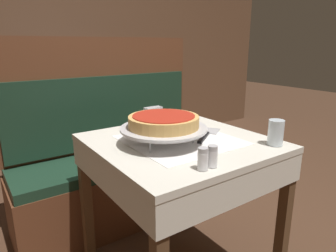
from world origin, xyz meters
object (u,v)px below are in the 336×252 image
Objects in this scene: deep_dish_pizza at (164,121)px; pepper_shaker at (212,156)px; pizza_server at (207,134)px; napkin_holder at (153,115)px; booth_bench at (115,169)px; dining_table_front at (180,160)px; pizza_pan_stand at (164,129)px; condiment_caddy at (63,87)px; dining_table_rear at (65,106)px; water_glass_near at (276,132)px; salt_shaker at (203,159)px.

deep_dish_pizza is 0.33m from pepper_shaker.
deep_dish_pizza reaches higher than pizza_server.
napkin_holder is (0.16, 0.35, -0.06)m from deep_dish_pizza.
booth_bench is 5.39× the size of pizza_server.
dining_table_front is 0.23m from deep_dish_pizza.
napkin_holder reaches higher than pizza_pan_stand.
condiment_caddy is at bearing 90.73° from dining_table_front.
pepper_shaker reaches higher than dining_table_rear.
dining_table_front is 4.23× the size of condiment_caddy.
water_glass_near is (0.33, -1.02, 0.46)m from booth_bench.
booth_bench reaches higher than deep_dish_pizza.
deep_dish_pizza is 1.25× the size of pizza_server.
deep_dish_pizza reaches higher than pepper_shaker.
water_glass_near is (0.35, -2.02, 0.18)m from dining_table_rear.
pepper_shaker is at bearing -94.23° from booth_bench.
water_glass_near is (0.40, -0.30, -0.01)m from pizza_pan_stand.
condiment_caddy is at bearing 87.70° from pizza_pan_stand.
booth_bench is at bearing 107.79° from water_glass_near.
booth_bench is 1.16m from water_glass_near.
salt_shaker is 2.13m from condiment_caddy.
deep_dish_pizza is at bearing -91.74° from dining_table_rear.
pepper_shaker is (-0.00, -0.32, -0.03)m from pizza_pan_stand.
booth_bench reaches higher than water_glass_near.
pizza_pan_stand is 0.33m from salt_shaker.
water_glass_near is 0.69m from napkin_holder.
pizza_pan_stand is at bearing -91.74° from dining_table_rear.
dining_table_front is 6.85× the size of water_glass_near.
pepper_shaker is at bearing -90.53° from deep_dish_pizza.
salt_shaker is 0.05m from pepper_shaker.
salt_shaker is (-0.10, -2.04, 0.16)m from dining_table_rear.
salt_shaker is at bearing -114.10° from dining_table_front.
salt_shaker is at bearing -177.21° from water_glass_near.
pizza_server is (0.20, -1.73, 0.12)m from dining_table_rear.
dining_table_front is at bearing -100.91° from napkin_holder.
salt_shaker is at bearing -96.79° from booth_bench.
pepper_shaker is at bearing -106.84° from dining_table_front.
pepper_shaker is 2.12m from condiment_caddy.
dining_table_rear is 0.56× the size of booth_bench.
dining_table_rear is 1.73m from pizza_pan_stand.
water_glass_near is at bearing -36.71° from deep_dish_pizza.
condiment_caddy reaches higher than pizza_server.
water_glass_near is 0.40m from pepper_shaker.
booth_bench is 7.36× the size of condiment_caddy.
napkin_holder is (0.07, 0.35, 0.15)m from dining_table_front.
dining_table_rear is at bearing 91.24° from booth_bench.
pizza_server is at bearing -2.16° from deep_dish_pizza.
dining_table_rear is at bearing 91.44° from dining_table_front.
pizza_pan_stand is 4.76× the size of salt_shaker.
pepper_shaker is 0.44× the size of condiment_caddy.
pizza_pan_stand is at bearing 81.14° from salt_shaker.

